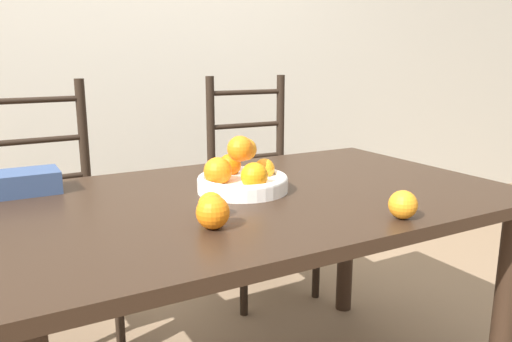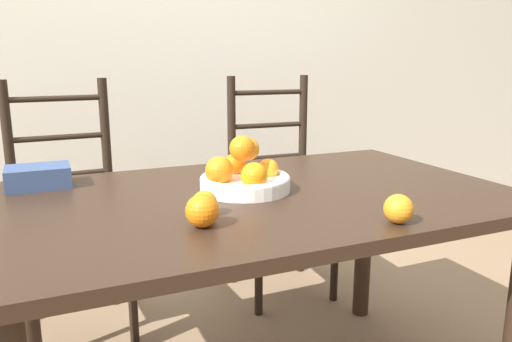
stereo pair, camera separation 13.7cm
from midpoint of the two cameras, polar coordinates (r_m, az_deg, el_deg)
wall_back at (r=2.86m, az=-11.05°, el=16.18°), size 8.00×0.06×2.60m
dining_table at (r=1.51m, az=2.97°, el=-6.11°), size 1.50×0.93×0.73m
fruit_bowl at (r=1.49m, az=1.26°, el=-0.60°), size 0.27×0.27×0.17m
orange_loose_0 at (r=1.17m, az=-2.85°, el=-4.62°), size 0.08×0.08×0.08m
orange_loose_1 at (r=1.27m, az=19.00°, el=-4.16°), size 0.07×0.07×0.07m
orange_loose_2 at (r=1.26m, az=-2.81°, el=-3.75°), size 0.06×0.06×0.06m
chair_left at (r=2.15m, az=-18.91°, el=-5.14°), size 0.44×0.42×1.04m
chair_right at (r=2.40m, az=4.24°, el=-2.58°), size 0.44×0.42×1.04m
book_stack at (r=1.65m, az=-21.48°, el=-0.64°), size 0.19×0.14×0.07m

